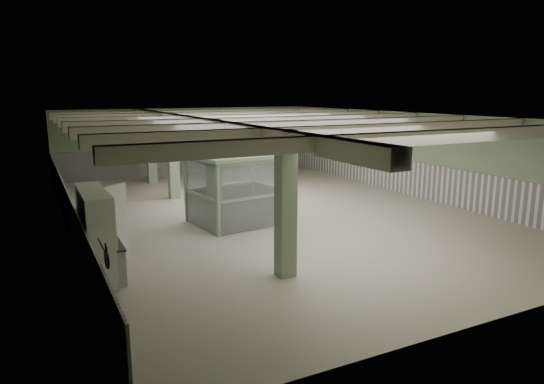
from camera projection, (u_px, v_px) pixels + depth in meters
name	position (u px, v px, depth m)	size (l,w,h in m)	color
floor	(268.00, 212.00, 18.37)	(20.00, 20.00, 0.00)	beige
ceiling	(268.00, 116.00, 17.64)	(14.00, 20.00, 0.02)	white
wall_back	(188.00, 141.00, 26.74)	(14.00, 0.02, 3.60)	#92A987
wall_front	(500.00, 234.00, 9.26)	(14.00, 0.02, 3.60)	#92A987
wall_left	(65.00, 180.00, 14.91)	(0.02, 20.00, 3.60)	#92A987
wall_right	(412.00, 154.00, 21.09)	(0.02, 20.00, 3.60)	#92A987
wainscot_left	(68.00, 213.00, 15.14)	(0.05, 19.90, 1.50)	white
wainscot_right	(410.00, 178.00, 21.30)	(0.05, 19.90, 1.50)	white
wainscot_back	(189.00, 160.00, 26.93)	(13.90, 0.05, 1.50)	white
girder	(203.00, 124.00, 16.58)	(0.45, 19.90, 0.40)	silver
beam_a	(413.00, 138.00, 11.12)	(13.90, 0.35, 0.32)	silver
beam_b	(349.00, 131.00, 13.30)	(13.90, 0.35, 0.32)	silver
beam_c	(303.00, 125.00, 15.49)	(13.90, 0.35, 0.32)	silver
beam_d	(268.00, 121.00, 17.67)	(13.90, 0.35, 0.32)	silver
beam_e	(241.00, 118.00, 19.86)	(13.90, 0.35, 0.32)	silver
beam_f	(219.00, 115.00, 22.04)	(13.90, 0.35, 0.32)	silver
beam_g	(202.00, 113.00, 24.23)	(13.90, 0.35, 0.32)	silver
column_a	(286.00, 205.00, 11.65)	(0.42, 0.42, 3.60)	#91A484
column_b	(214.00, 174.00, 16.02)	(0.42, 0.42, 3.60)	#91A484
column_c	(173.00, 156.00, 20.40)	(0.42, 0.42, 3.60)	#91A484
column_d	(151.00, 147.00, 23.89)	(0.42, 0.42, 3.60)	#91A484
hook_rail	(103.00, 248.00, 8.29)	(0.02, 0.02, 1.20)	black
pendant_front	(363.00, 143.00, 13.60)	(0.44, 0.44, 0.22)	#304033
pendant_mid	(274.00, 130.00, 18.41)	(0.44, 0.44, 0.22)	#304033
pendant_back	(226.00, 123.00, 22.78)	(0.44, 0.44, 0.22)	#304033
prep_counter	(94.00, 242.00, 13.17)	(0.86, 4.93, 0.91)	#B7B8BC
pitcher_near	(97.00, 239.00, 11.43)	(0.22, 0.25, 0.32)	#B7B8BC
pitcher_far	(94.00, 221.00, 13.03)	(0.20, 0.24, 0.30)	#B7B8BC
veg_colander	(89.00, 219.00, 13.45)	(0.46, 0.46, 0.21)	#39393E
orange_bowl	(94.00, 220.00, 13.59)	(0.24, 0.24, 0.09)	#B2B2B7
skillet_near	(107.00, 261.00, 8.28)	(0.28, 0.28, 0.04)	black
skillet_far	(106.00, 259.00, 8.39)	(0.30, 0.30, 0.04)	black
walkin_cooler	(97.00, 234.00, 11.73)	(1.10, 2.36, 2.16)	white
guard_booth	(237.00, 175.00, 16.59)	(3.34, 2.95, 2.43)	#8BA785
filing_cabinet	(280.00, 202.00, 17.54)	(0.36, 0.51, 1.11)	#505144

